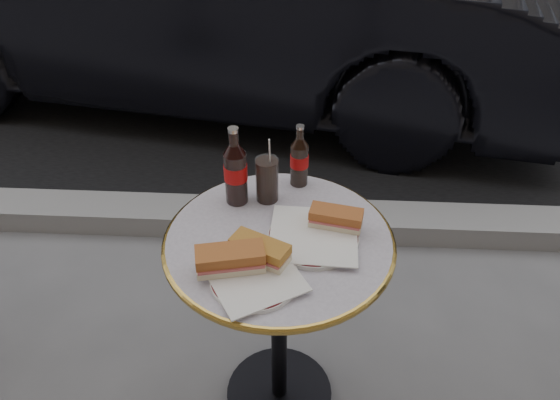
# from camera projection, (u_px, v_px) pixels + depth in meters

# --- Properties ---
(ground) EXTENTS (80.00, 80.00, 0.00)m
(ground) POSITION_uv_depth(u_px,v_px,m) (279.00, 396.00, 1.90)
(ground) COLOR slate
(ground) RESTS_ON ground
(curb) EXTENTS (40.00, 0.20, 0.12)m
(curb) POSITION_uv_depth(u_px,v_px,m) (290.00, 220.00, 2.58)
(curb) COLOR gray
(curb) RESTS_ON ground
(bistro_table) EXTENTS (0.62, 0.62, 0.73)m
(bistro_table) POSITION_uv_depth(u_px,v_px,m) (279.00, 327.00, 1.67)
(bistro_table) COLOR #BAB2C4
(bistro_table) RESTS_ON ground
(plate_left) EXTENTS (0.28, 0.28, 0.01)m
(plate_left) POSITION_uv_depth(u_px,v_px,m) (254.00, 279.00, 1.32)
(plate_left) COLOR white
(plate_left) RESTS_ON bistro_table
(plate_right) EXTENTS (0.29, 0.29, 0.01)m
(plate_right) POSITION_uv_depth(u_px,v_px,m) (313.00, 237.00, 1.44)
(plate_right) COLOR silver
(plate_right) RESTS_ON bistro_table
(sandwich_left_a) EXTENTS (0.18, 0.11, 0.06)m
(sandwich_left_a) POSITION_uv_depth(u_px,v_px,m) (230.00, 260.00, 1.32)
(sandwich_left_a) COLOR #AF5F2C
(sandwich_left_a) RESTS_ON plate_left
(sandwich_left_b) EXTENTS (0.16, 0.13, 0.05)m
(sandwich_left_b) POSITION_uv_depth(u_px,v_px,m) (260.00, 251.00, 1.35)
(sandwich_left_b) COLOR #B4762D
(sandwich_left_b) RESTS_ON plate_left
(sandwich_right) EXTENTS (0.15, 0.09, 0.05)m
(sandwich_right) POSITION_uv_depth(u_px,v_px,m) (336.00, 219.00, 1.45)
(sandwich_right) COLOR #A95A2B
(sandwich_right) RESTS_ON plate_right
(cola_bottle_left) EXTENTS (0.08, 0.08, 0.24)m
(cola_bottle_left) POSITION_uv_depth(u_px,v_px,m) (235.00, 166.00, 1.51)
(cola_bottle_left) COLOR black
(cola_bottle_left) RESTS_ON bistro_table
(cola_bottle_right) EXTENTS (0.07, 0.07, 0.20)m
(cola_bottle_right) POSITION_uv_depth(u_px,v_px,m) (299.00, 155.00, 1.59)
(cola_bottle_right) COLOR black
(cola_bottle_right) RESTS_ON bistro_table
(cola_glass) EXTENTS (0.08, 0.08, 0.14)m
(cola_glass) POSITION_uv_depth(u_px,v_px,m) (267.00, 180.00, 1.54)
(cola_glass) COLOR black
(cola_glass) RESTS_ON bistro_table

